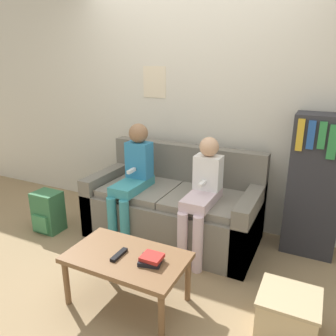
# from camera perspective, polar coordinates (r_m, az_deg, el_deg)

# --- Properties ---
(ground_plane) EXTENTS (10.00, 10.00, 0.00)m
(ground_plane) POSITION_cam_1_polar(r_m,az_deg,el_deg) (3.08, -3.30, -15.83)
(ground_plane) COLOR #937A56
(wall_back) EXTENTS (8.00, 0.07, 2.60)m
(wall_back) POSITION_cam_1_polar(r_m,az_deg,el_deg) (3.50, 4.68, 11.20)
(wall_back) COLOR beige
(wall_back) RESTS_ON ground_plane
(couch) EXTENTS (1.67, 0.81, 0.89)m
(couch) POSITION_cam_1_polar(r_m,az_deg,el_deg) (3.33, 1.04, -6.98)
(couch) COLOR #6B665B
(couch) RESTS_ON ground_plane
(coffee_table) EXTENTS (0.86, 0.51, 0.40)m
(coffee_table) POSITION_cam_1_polar(r_m,az_deg,el_deg) (2.46, -7.19, -15.80)
(coffee_table) COLOR brown
(coffee_table) RESTS_ON ground_plane
(person_left) EXTENTS (0.24, 0.56, 1.15)m
(person_left) POSITION_cam_1_polar(r_m,az_deg,el_deg) (3.20, -6.12, -1.28)
(person_left) COLOR teal
(person_left) RESTS_ON ground_plane
(person_right) EXTENTS (0.24, 0.56, 1.09)m
(person_right) POSITION_cam_1_polar(r_m,az_deg,el_deg) (2.90, 6.00, -4.14)
(person_right) COLOR silver
(person_right) RESTS_ON ground_plane
(tv_remote) EXTENTS (0.04, 0.17, 0.02)m
(tv_remote) POSITION_cam_1_polar(r_m,az_deg,el_deg) (2.43, -8.53, -14.70)
(tv_remote) COLOR black
(tv_remote) RESTS_ON coffee_table
(book_stack) EXTENTS (0.18, 0.17, 0.06)m
(book_stack) POSITION_cam_1_polar(r_m,az_deg,el_deg) (2.33, -2.96, -15.57)
(book_stack) COLOR black
(book_stack) RESTS_ON coffee_table
(bookshelf) EXTENTS (0.46, 0.31, 1.30)m
(bookshelf) POSITION_cam_1_polar(r_m,az_deg,el_deg) (3.22, 24.20, -2.87)
(bookshelf) COLOR #2D2D33
(bookshelf) RESTS_ON ground_plane
(storage_box) EXTENTS (0.39, 0.36, 0.28)m
(storage_box) POSITION_cam_1_polar(r_m,az_deg,el_deg) (2.48, 20.12, -22.58)
(storage_box) COLOR #CCB284
(storage_box) RESTS_ON ground_plane
(backpack) EXTENTS (0.28, 0.25, 0.43)m
(backpack) POSITION_cam_1_polar(r_m,az_deg,el_deg) (3.69, -20.17, -7.20)
(backpack) COLOR #336B42
(backpack) RESTS_ON ground_plane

